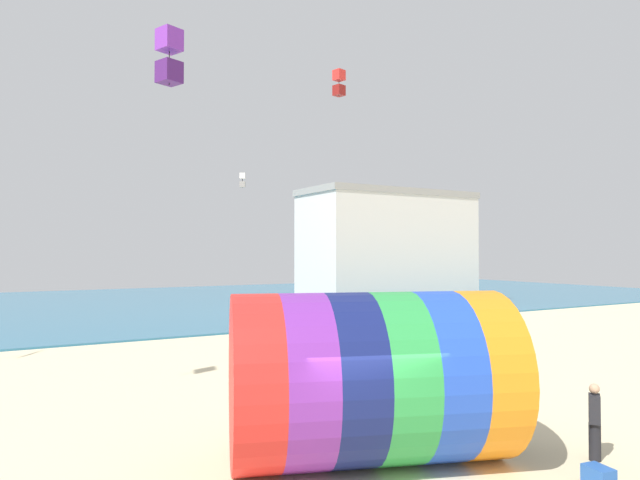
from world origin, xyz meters
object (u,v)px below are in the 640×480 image
Objects in this scene: giant_inflatable_tube at (369,377)px; kite_white_box at (242,180)px; bystander_near_water at (430,331)px; kite_red_box at (339,83)px; kite_handler at (595,422)px; cooler_box at (599,476)px; kite_purple_box at (169,56)px; bystander_mid_beach at (391,335)px.

giant_inflatable_tube is 8.99× the size of kite_white_box.
bystander_near_water is at bearing 43.87° from giant_inflatable_tube.
kite_red_box is 12.33m from bystander_near_water.
giant_inflatable_tube is at bearing 151.29° from kite_handler.
kite_red_box is 20.72m from cooler_box.
bystander_mid_beach is at bearing 21.20° from kite_purple_box.
kite_purple_box reaches higher than cooler_box.
kite_purple_box is at bearing -158.80° from bystander_mid_beach.
kite_white_box is at bearing 57.37° from kite_purple_box.
bystander_near_water is (2.72, -3.30, -11.56)m from kite_red_box.
bystander_near_water is at bearing 63.52° from kite_handler.
kite_purple_box reaches higher than bystander_near_water.
cooler_box is (-1.14, -0.85, -0.63)m from kite_handler.
bystander_near_water reaches higher than kite_handler.
kite_purple_box is 1.23× the size of kite_red_box.
kite_red_box is at bearing 74.75° from cooler_box.
kite_white_box is at bearing 149.92° from kite_red_box.
kite_purple_box reaches higher than giant_inflatable_tube.
kite_white_box is 0.45× the size of kite_purple_box.
giant_inflatable_tube is 14.07m from bystander_near_water.
kite_red_box reaches higher than kite_white_box.
kite_handler is (4.14, -2.27, -0.95)m from giant_inflatable_tube.
bystander_near_water is (6.68, -5.59, -6.93)m from kite_white_box.
bystander_mid_beach is (0.77, -2.99, -11.61)m from kite_red_box.
bystander_mid_beach reaches higher than cooler_box.
kite_purple_box is 14.66m from bystander_mid_beach.
cooler_box is at bearing -143.43° from kite_handler.
bystander_near_water is at bearing -50.51° from kite_red_box.
kite_white_box is at bearing 88.62° from cooler_box.
giant_inflatable_tube is at bearing -65.95° from kite_purple_box.
kite_handler is 1.23× the size of kite_red_box.
giant_inflatable_tube is 4.06× the size of kite_handler.
kite_purple_box is at bearing 129.75° from kite_handler.
bystander_mid_beach is at bearing -48.17° from kite_white_box.
kite_purple_box is at bearing -144.40° from kite_red_box.
bystander_near_water is 1.98m from bystander_mid_beach.
kite_handler is 1.56m from cooler_box.
kite_red_box reaches higher than kite_handler.
bystander_mid_beach is at bearing 68.55° from cooler_box.
kite_red_box is (7.40, 13.03, 10.63)m from giant_inflatable_tube.
bystander_near_water reaches higher than bystander_mid_beach.
kite_handler is at bearing -28.71° from giant_inflatable_tube.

